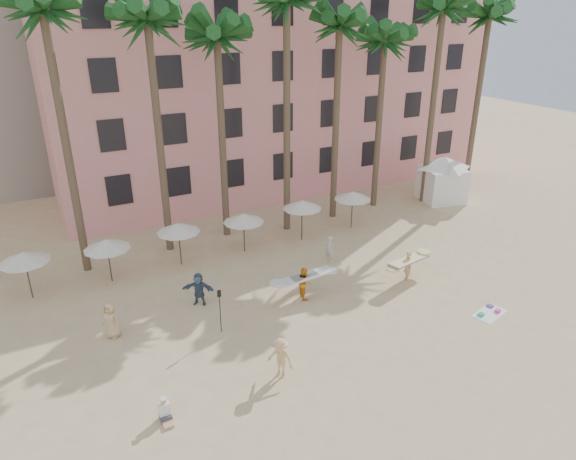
% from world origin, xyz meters
% --- Properties ---
extents(ground, '(120.00, 120.00, 0.00)m').
position_xyz_m(ground, '(0.00, 0.00, 0.00)').
color(ground, '#D1B789').
rests_on(ground, ground).
extents(pink_hotel, '(35.00, 14.00, 16.00)m').
position_xyz_m(pink_hotel, '(7.00, 26.00, 8.00)').
color(pink_hotel, pink).
rests_on(pink_hotel, ground).
extents(palm_row, '(44.40, 5.40, 16.30)m').
position_xyz_m(palm_row, '(0.51, 15.00, 12.97)').
color(palm_row, brown).
rests_on(palm_row, ground).
extents(umbrella_row, '(22.50, 2.70, 2.73)m').
position_xyz_m(umbrella_row, '(-3.00, 12.50, 2.33)').
color(umbrella_row, '#332B23').
rests_on(umbrella_row, ground).
extents(cabana, '(5.48, 5.48, 3.50)m').
position_xyz_m(cabana, '(16.32, 13.97, 2.07)').
color(cabana, white).
rests_on(cabana, ground).
extents(beach_towel, '(2.00, 1.43, 0.14)m').
position_xyz_m(beach_towel, '(7.00, 0.39, 0.03)').
color(beach_towel, white).
rests_on(beach_towel, ground).
extents(carrier_yellow, '(3.07, 1.54, 1.70)m').
position_xyz_m(carrier_yellow, '(5.63, 5.02, 0.97)').
color(carrier_yellow, tan).
rests_on(carrier_yellow, ground).
extents(carrier_white, '(3.15, 0.90, 1.73)m').
position_xyz_m(carrier_white, '(-0.41, 5.97, 0.93)').
color(carrier_white, orange).
rests_on(carrier_white, ground).
extents(beachgoers, '(13.61, 8.91, 1.80)m').
position_xyz_m(beachgoers, '(-5.29, 5.43, 0.88)').
color(beachgoers, tan).
rests_on(beachgoers, ground).
extents(paddle, '(0.18, 0.04, 2.23)m').
position_xyz_m(paddle, '(-5.37, 5.03, 1.41)').
color(paddle, black).
rests_on(paddle, ground).
extents(seated_man, '(0.42, 0.73, 0.95)m').
position_xyz_m(seated_man, '(-9.16, 0.69, 0.33)').
color(seated_man, '#3F3F4C').
rests_on(seated_man, ground).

